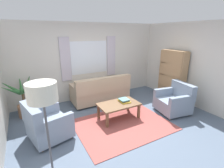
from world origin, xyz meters
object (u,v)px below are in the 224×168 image
Objects in this scene: armchair_left at (46,124)px; coffee_table at (119,105)px; armchair_right at (174,101)px; standing_lamp at (43,103)px; couch at (101,92)px; book_stack_on_table at (124,100)px; potted_plant at (24,100)px; bookshelf at (171,78)px.

coffee_table is at bearing -103.28° from armchair_left.
standing_lamp is (-3.60, -0.97, 1.11)m from armchair_right.
couch is 1.88× the size of armchair_left.
armchair_right is 1.70m from coffee_table.
standing_lamp is at bearing 53.04° from couch.
armchair_left is 3.53m from armchair_right.
armchair_right is 2.67× the size of book_stack_on_table.
coffee_table is (-0.06, -1.25, 0.01)m from couch.
armchair_left is (-1.92, -1.26, -0.01)m from couch.
potted_plant reaches higher than armchair_left.
armchair_right reaches higher than book_stack_on_table.
bookshelf is at bearing 149.27° from armchair_right.
standing_lamp reaches higher than bookshelf.
coffee_table is (1.86, 0.01, 0.03)m from armchair_left.
armchair_left is 0.92× the size of coffee_table.
couch is at bearing -128.05° from armchair_right.
book_stack_on_table is at bearing -28.62° from potted_plant.
couch is 2.30m from armchair_left.
book_stack_on_table is 0.21× the size of standing_lamp.
potted_plant is (-2.24, 1.37, 0.12)m from coffee_table.
armchair_left is at bearing 94.07° from bookshelf.
coffee_table is at bearing 87.29° from couch.
armchair_left is at bearing 85.91° from standing_lamp.
couch is at bearing 66.42° from bookshelf.
book_stack_on_table reaches higher than coffee_table.
bookshelf is at bearing -99.55° from armchair_left.
standing_lamp is at bearing 112.16° from bookshelf.
book_stack_on_table is at bearing 96.59° from couch.
book_stack_on_table is 0.30× the size of potted_plant.
standing_lamp reaches higher than couch.
book_stack_on_table is at bearing -102.18° from armchair_left.
potted_plant is at bearing 95.62° from standing_lamp.
coffee_table is (-1.63, 0.47, 0.03)m from armchair_right.
armchair_left is 0.85× the size of potted_plant.
potted_plant is 0.69× the size of bookshelf.
armchair_right is 0.56× the size of standing_lamp.
couch reaches higher than armchair_left.
couch is at bearing 53.04° from standing_lamp.
armchair_right is at bearing 139.79° from bookshelf.
couch is 1.10× the size of standing_lamp.
armchair_left is 1.05× the size of armchair_right.
standing_lamp reaches higher than potted_plant.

